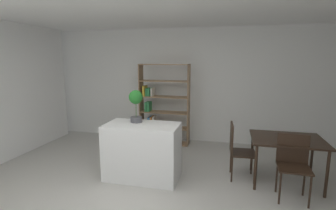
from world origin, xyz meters
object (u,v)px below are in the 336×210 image
open_bookshelf (161,105)px  dining_chair_near (293,160)px  kitchen_island (143,151)px  potted_plant_on_island (136,102)px  dining_table (287,143)px  dining_chair_island_side (237,147)px

open_bookshelf → dining_chair_near: bearing=-37.8°
kitchen_island → dining_chair_near: bearing=-1.9°
potted_plant_on_island → dining_table: size_ratio=0.50×
dining_chair_near → open_bookshelf: bearing=144.1°
potted_plant_on_island → open_bookshelf: size_ratio=0.29×
potted_plant_on_island → dining_chair_near: potted_plant_on_island is taller
kitchen_island → open_bookshelf: 1.92m
dining_chair_island_side → open_bookshelf: bearing=46.1°
potted_plant_on_island → open_bookshelf: 1.77m
dining_table → kitchen_island: bearing=-170.7°
dining_table → dining_chair_island_side: (-0.77, -0.01, -0.12)m
potted_plant_on_island → dining_table: potted_plant_on_island is taller
dining_chair_island_side → dining_chair_near: (0.77, -0.45, 0.01)m
open_bookshelf → dining_chair_island_side: size_ratio=2.01×
potted_plant_on_island → dining_chair_near: bearing=-4.7°
dining_table → dining_chair_near: bearing=-89.6°
kitchen_island → dining_chair_island_side: (1.54, 0.37, 0.08)m
dining_chair_near → dining_table: bearing=92.3°
dining_chair_island_side → kitchen_island: bearing=100.4°
potted_plant_on_island → dining_chair_island_side: (1.68, 0.25, -0.73)m
dining_table → dining_chair_island_side: 0.78m
open_bookshelf → dining_chair_island_side: (1.72, -1.49, -0.38)m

